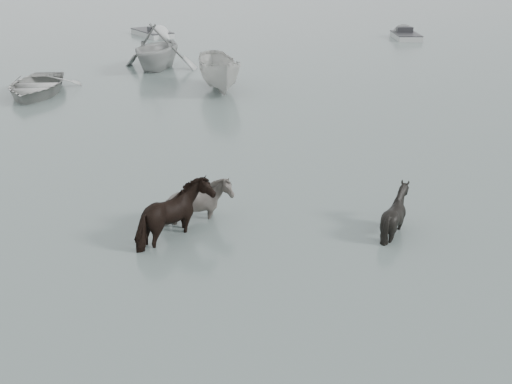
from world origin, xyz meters
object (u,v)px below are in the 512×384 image
Objects in this scene: rowboat_lead at (35,83)px; pony_black at (397,203)px; pony_dark at (176,207)px; pony_pinto at (195,194)px.

pony_black is at bearing -49.33° from rowboat_lead.
pony_black is (5.08, -0.50, -0.11)m from pony_dark.
pony_pinto is 0.37× the size of rowboat_lead.
pony_black is 18.76m from rowboat_lead.
rowboat_lead is at bearing 24.80° from pony_black.
pony_pinto reaches higher than rowboat_lead.
pony_dark reaches higher than pony_pinto.
pony_dark is 15.99m from rowboat_lead.
pony_dark is (-0.49, -0.84, 0.09)m from pony_pinto.
rowboat_lead is at bearing 9.67° from pony_pinto.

